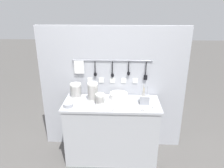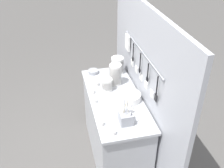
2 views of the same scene
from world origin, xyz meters
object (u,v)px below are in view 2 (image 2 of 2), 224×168
Objects in this scene: bowl_stack_nested_right at (117,65)px; cutlery_caddy at (126,118)px; steel_mixing_bowl at (93,72)px; cup_edge_near at (101,123)px; cup_back_right at (113,132)px; cup_front_right at (95,101)px; bowl_stack_short_front at (115,74)px; cup_centre at (92,91)px; cup_back_left at (97,84)px; cup_beside_plates at (131,111)px; bowl_stack_wide_centre at (107,85)px; plate_stack at (129,97)px.

cutlery_caddy reaches higher than bowl_stack_nested_right.
cup_edge_near is at bearing -5.35° from steel_mixing_bowl.
cup_front_right is at bearing -171.16° from cup_back_right.
cup_back_right is at bearing -15.13° from bowl_stack_short_front.
cutlery_caddy is 5.11× the size of cup_centre.
cup_back_left is at bearing -52.32° from bowl_stack_nested_right.
steel_mixing_bowl is at bearing -171.72° from cutlery_caddy.
cup_centre is (0.14, -0.07, 0.00)m from cup_back_left.
cup_back_left is 1.00× the size of cup_front_right.
cup_beside_plates is 1.00× the size of cup_back_left.
cup_back_left is 1.00× the size of cup_edge_near.
bowl_stack_wide_centre is 0.58m from cup_edge_near.
cup_back_left is (0.23, -0.30, -0.08)m from bowl_stack_nested_right.
steel_mixing_bowl is at bearing -157.08° from plate_stack.
bowl_stack_nested_right is at bearing 149.96° from bowl_stack_wide_centre.
cup_edge_near is at bearing -17.72° from bowl_stack_wide_centre.
bowl_stack_short_front is at bearing -19.31° from bowl_stack_nested_right.
bowl_stack_nested_right is 3.97× the size of cup_back_right.
steel_mixing_bowl is 2.51× the size of cup_edge_near.
bowl_stack_wide_centre is 0.41m from bowl_stack_nested_right.
bowl_stack_nested_right is 0.80m from cup_beside_plates.
plate_stack is (0.35, 0.06, -0.08)m from bowl_stack_short_front.
steel_mixing_bowl is 2.51× the size of cup_beside_plates.
steel_mixing_bowl is at bearing -98.59° from bowl_stack_nested_right.
cup_back_left is at bearing 179.80° from cup_back_right.
bowl_stack_wide_centre is at bearing 97.17° from cup_centre.
cup_centre is (-0.56, -0.23, -0.04)m from cutlery_caddy.
steel_mixing_bowl is 0.60m from cup_front_right.
cutlery_caddy is at bearing 31.23° from cup_front_right.
plate_stack is at bearing 37.48° from bowl_stack_wide_centre.
steel_mixing_bowl is (-0.04, -0.29, -0.08)m from bowl_stack_nested_right.
cup_front_right is at bearing -8.51° from steel_mixing_bowl.
cup_beside_plates is at bearing 2.66° from bowl_stack_short_front.
cutlery_caddy is (0.93, -0.15, -0.04)m from bowl_stack_nested_right.
bowl_stack_nested_right is 0.99m from cup_edge_near.
steel_mixing_bowl reaches higher than cup_back_right.
steel_mixing_bowl is 0.99m from cutlery_caddy.
bowl_stack_short_front reaches higher than steel_mixing_bowl.
cup_centre is (-0.17, 0.01, 0.00)m from cup_front_right.
steel_mixing_bowl reaches higher than cup_beside_plates.
bowl_stack_nested_right is 1.10m from cup_back_right.
cup_beside_plates is 1.00× the size of cup_back_right.
steel_mixing_bowl reaches higher than cup_front_right.
bowl_stack_nested_right reaches higher than steel_mixing_bowl.
cup_edge_near is at bearing -6.81° from cup_back_left.
cutlery_caddy reaches higher than cup_front_right.
cup_front_right is 0.36m from cup_edge_near.
cup_front_right is at bearing -126.93° from cup_beside_plates.
cup_beside_plates is 0.61m from cup_back_left.
plate_stack reaches higher than cup_beside_plates.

